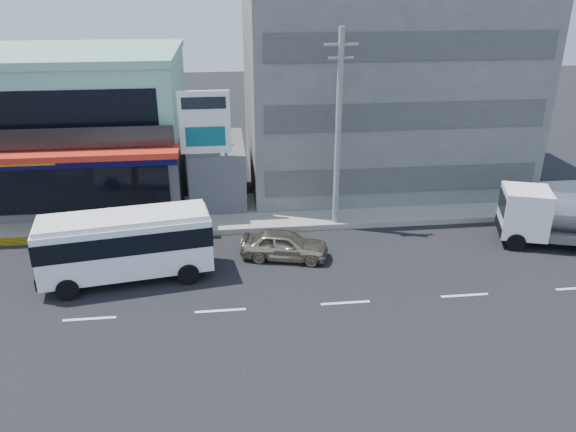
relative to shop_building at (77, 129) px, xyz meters
The scene contains 12 objects.
ground 16.57m from the shop_building, 60.16° to the right, with size 120.00×120.00×0.00m, color black.
sidewalk 14.27m from the shop_building, 18.88° to the right, with size 70.00×5.00×0.30m, color gray.
shop_building is the anchor object (origin of this frame).
concrete_building 18.28m from the shop_building, ahead, with size 16.00×12.00×14.00m, color gray.
gap_structure 8.53m from the shop_building, 13.67° to the right, with size 3.00×6.00×3.50m, color #45454A.
satellite_dish 8.54m from the shop_building, 20.21° to the right, with size 1.50×1.50×0.15m, color slate.
billboard 8.92m from the shop_building, 32.32° to the right, with size 2.60×0.18×6.90m.
utility_pole_near 15.50m from the shop_building, 25.06° to the right, with size 1.60×0.30×10.00m.
minibus 11.88m from the shop_building, 69.39° to the right, with size 7.39×3.36×2.98m.
sedan 15.08m from the shop_building, 41.61° to the right, with size 1.62×4.03×1.37m, color tan.
tanker_truck 26.84m from the shop_building, 22.22° to the right, with size 7.32×4.15×2.77m.
motorcycle_rider 9.79m from the shop_building, 70.08° to the right, with size 2.06×1.18×2.50m.
Camera 1 is at (0.49, -18.96, 12.11)m, focal length 35.00 mm.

